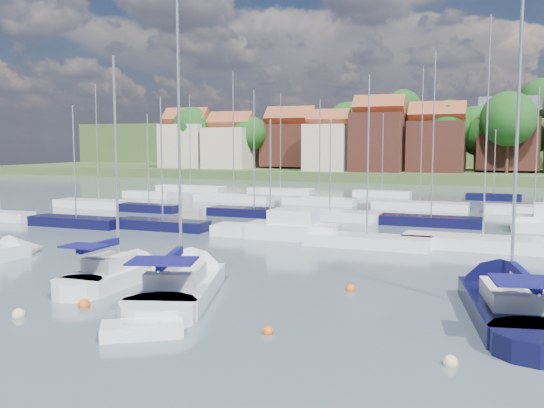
% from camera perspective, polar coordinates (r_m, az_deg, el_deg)
% --- Properties ---
extents(ground, '(260.00, 260.00, 0.00)m').
position_cam_1_polar(ground, '(63.95, 12.58, -0.85)').
color(ground, '#475760').
rests_on(ground, ground).
extents(sailboat_left, '(2.53, 9.26, 12.68)m').
position_cam_1_polar(sailboat_left, '(33.46, -13.75, -6.35)').
color(sailboat_left, white).
rests_on(sailboat_left, ground).
extents(sailboat_centre, '(6.91, 12.78, 16.77)m').
position_cam_1_polar(sailboat_centre, '(30.92, -8.11, -7.28)').
color(sailboat_centre, white).
rests_on(sailboat_centre, ground).
extents(sailboat_navy, '(5.94, 13.39, 17.90)m').
position_cam_1_polar(sailboat_navy, '(29.09, 21.03, -8.46)').
color(sailboat_navy, black).
rests_on(sailboat_navy, ground).
extents(tender, '(3.36, 2.88, 0.66)m').
position_cam_1_polar(tender, '(24.01, -12.12, -11.46)').
color(tender, white).
rests_on(tender, ground).
extents(buoy_b, '(0.53, 0.53, 0.53)m').
position_cam_1_polar(buoy_b, '(28.11, -22.74, -9.76)').
color(buoy_b, beige).
rests_on(buoy_b, ground).
extents(buoy_c, '(0.55, 0.55, 0.55)m').
position_cam_1_polar(buoy_c, '(28.73, -17.28, -9.23)').
color(buoy_c, '#D85914').
rests_on(buoy_c, ground).
extents(buoy_d, '(0.44, 0.44, 0.44)m').
position_cam_1_polar(buoy_d, '(23.81, -0.39, -12.13)').
color(buoy_d, '#D85914').
rests_on(buoy_d, ground).
extents(buoy_e, '(0.50, 0.50, 0.50)m').
position_cam_1_polar(buoy_e, '(30.56, 7.37, -8.10)').
color(buoy_e, '#D85914').
rests_on(buoy_e, ground).
extents(buoy_f, '(0.49, 0.49, 0.49)m').
position_cam_1_polar(buoy_f, '(21.54, 16.44, -14.35)').
color(buoy_f, beige).
rests_on(buoy_f, ground).
extents(marina_field, '(79.62, 41.41, 15.93)m').
position_cam_1_polar(marina_field, '(58.86, 13.67, -1.03)').
color(marina_field, white).
rests_on(marina_field, ground).
extents(far_shore_town, '(212.46, 90.00, 22.27)m').
position_cam_1_polar(far_shore_town, '(155.63, 18.86, 4.58)').
color(far_shore_town, '#3E552A').
rests_on(far_shore_town, ground).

